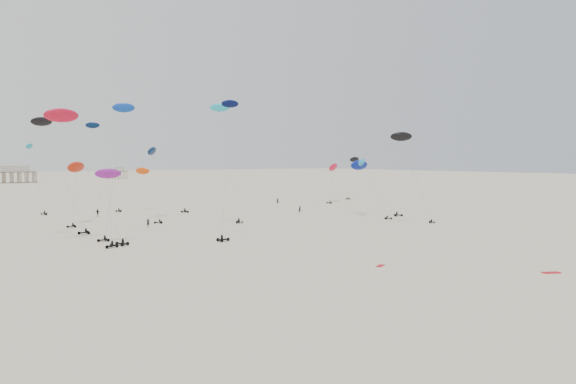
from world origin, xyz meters
TOP-DOWN VIEW (x-y plane):
  - ground_plane at (0.00, 200.00)m, footprint 900.00×900.00m
  - pavilion_main at (-10.00, 350.00)m, footprint 21.00×13.00m
  - pavilion_small at (60.00, 380.00)m, footprint 9.00×7.00m
  - rig_0 at (-8.72, 137.39)m, footprint 8.81×17.75m
  - rig_1 at (-6.49, 102.16)m, footprint 5.26×7.32m
  - rig_2 at (-31.66, 95.24)m, footprint 9.93×11.51m
  - rig_3 at (-36.76, 142.51)m, footprint 4.74×5.73m
  - rig_5 at (-20.09, 146.43)m, footprint 6.39×13.66m
  - rig_6 at (26.44, 94.08)m, footprint 4.01×12.20m
  - rig_7 at (-17.89, 80.53)m, footprint 7.76×8.14m
  - rig_8 at (-40.50, 91.96)m, footprint 10.14×14.04m
  - rig_9 at (-40.78, 101.08)m, footprint 9.65×4.57m
  - rig_10 at (-33.42, 118.43)m, footprint 6.71×11.28m
  - rig_12 at (-36.22, 86.22)m, footprint 5.32×9.55m
  - rig_13 at (64.02, 141.47)m, footprint 8.25×4.27m
  - rig_14 at (29.85, 98.15)m, footprint 8.00×11.94m
  - rig_15 at (49.38, 134.52)m, footprint 10.25×9.48m
  - rig_16 at (24.52, 79.70)m, footprint 8.13×7.31m
  - rig_17 at (-16.06, 119.32)m, footprint 7.17×16.76m
  - spectator_0 at (-23.26, 103.69)m, footprint 0.87×0.75m
  - spectator_1 at (19.70, 111.19)m, footprint 0.98×0.60m
  - spectator_2 at (-25.75, 130.09)m, footprint 1.37×0.98m
  - spectator_3 at (29.85, 136.93)m, footprint 0.92×0.83m
  - grounded_kite_a at (-0.02, 32.50)m, footprint 2.37×1.82m
  - grounded_kite_b at (-13.80, 47.25)m, footprint 1.92×1.46m

SIDE VIEW (x-z plane):
  - ground_plane at x=0.00m, z-range 0.00..0.00m
  - spectator_0 at x=-23.26m, z-range -1.01..1.01m
  - spectator_1 at x=19.70m, z-range -0.97..0.97m
  - spectator_2 at x=-25.75m, z-range -1.04..1.04m
  - spectator_3 at x=29.85m, z-range -1.04..1.04m
  - grounded_kite_a at x=-0.02m, z-range -0.04..0.04m
  - grounded_kite_b at x=-13.80m, z-range -0.04..0.04m
  - pavilion_small at x=60.00m, z-range -0.51..7.49m
  - pavilion_main at x=-10.00m, z-range -0.68..9.12m
  - rig_0 at x=-8.72m, z-range -1.38..16.41m
  - rig_12 at x=-36.22m, z-range 1.69..14.41m
  - rig_3 at x=-36.76m, z-range 0.91..18.47m
  - rig_15 at x=49.38m, z-range 3.60..17.02m
  - rig_14 at x=29.85m, z-range 2.92..17.76m
  - rig_10 at x=-33.42m, z-range 3.47..17.62m
  - rig_6 at x=26.44m, z-range 3.36..18.20m
  - rig_13 at x=64.02m, z-range 4.07..18.65m
  - rig_7 at x=-17.89m, z-range -0.70..23.45m
  - rig_9 at x=-40.78m, z-range 2.60..23.76m
  - rig_17 at x=-16.06m, z-range 3.47..22.99m
  - rig_16 at x=24.52m, z-range 6.00..25.51m
  - rig_5 at x=-20.09m, z-range 3.77..28.10m
  - rig_2 at x=-31.66m, z-range 4.29..28.99m
  - rig_8 at x=-40.50m, z-range 5.71..29.09m
  - rig_1 at x=-6.49m, z-range 4.70..30.33m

